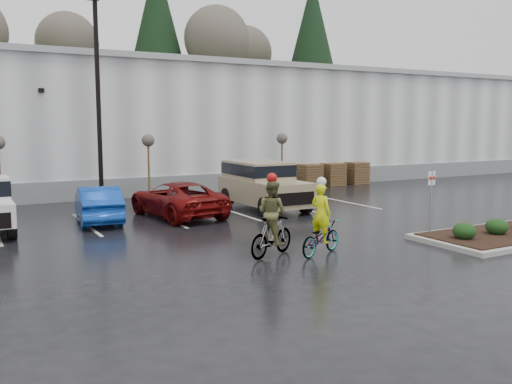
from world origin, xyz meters
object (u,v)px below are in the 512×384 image
sapling_mid (148,144)px  cyclist_hivis (321,231)px  pallet_stack_b (333,174)px  suv_tan (264,185)px  sapling_east (282,142)px  pallet_stack_c (356,173)px  fire_lane_sign (431,195)px  cyclist_olive (272,226)px  car_red (177,199)px  lamppost (97,77)px  car_blue (98,204)px  pallet_stack_a (309,175)px

sapling_mid → cyclist_hivis: (0.87, -12.95, -2.04)m
pallet_stack_b → suv_tan: suv_tan is taller
suv_tan → cyclist_hivis: bearing=-108.7°
sapling_east → cyclist_hivis: size_ratio=1.45×
sapling_mid → cyclist_hivis: size_ratio=1.45×
pallet_stack_c → suv_tan: size_ratio=0.26×
fire_lane_sign → suv_tan: (-1.74, 7.83, -0.38)m
sapling_east → pallet_stack_b: size_ratio=2.37×
sapling_east → suv_tan: (-3.94, -4.97, -1.70)m
cyclist_olive → cyclist_hivis: bearing=-134.3°
sapling_mid → car_red: bearing=-95.0°
car_red → sapling_east: bearing=-154.7°
lamppost → pallet_stack_b: lamppost is taller
car_blue → car_red: (3.03, -0.30, 0.02)m
pallet_stack_b → pallet_stack_c: same height
pallet_stack_c → fire_lane_sign: size_ratio=0.61×
pallet_stack_b → suv_tan: size_ratio=0.26×
fire_lane_sign → cyclist_hivis: (-4.43, -0.15, -0.72)m
sapling_east → car_red: size_ratio=0.63×
sapling_east → fire_lane_sign: 13.06m
pallet_stack_c → suv_tan: suv_tan is taller
pallet_stack_b → cyclist_hivis: cyclist_hivis is taller
pallet_stack_c → cyclist_olive: bearing=-136.0°
sapling_mid → sapling_east: (7.50, 0.00, 0.00)m
pallet_stack_a → lamppost: bearing=-170.9°
pallet_stack_c → car_blue: (-16.97, -5.67, 0.01)m
sapling_east → lamppost: bearing=-174.3°
pallet_stack_b → cyclist_olive: 18.13m
pallet_stack_b → cyclist_hivis: bearing=-127.8°
car_red → pallet_stack_a: bearing=-156.9°
sapling_east → car_red: sapling_east is taller
pallet_stack_c → cyclist_hivis: cyclist_hivis is taller
pallet_stack_b → pallet_stack_c: size_ratio=1.00×
car_blue → car_red: size_ratio=0.82×
sapling_east → suv_tan: sapling_east is taller
suv_tan → pallet_stack_c: bearing=31.0°
pallet_stack_a → fire_lane_sign: (-4.70, -13.80, 0.73)m
car_blue → suv_tan: bearing=-175.9°
sapling_east → pallet_stack_c: (6.00, 1.00, -2.05)m
sapling_east → pallet_stack_c: bearing=9.5°
pallet_stack_a → pallet_stack_c: same height
sapling_east → pallet_stack_c: 6.42m
sapling_mid → pallet_stack_a: (10.00, 1.00, -2.05)m
pallet_stack_a → pallet_stack_c: (3.50, 0.00, 0.00)m
lamppost → car_red: bearing=-62.5°
fire_lane_sign → sapling_east: bearing=80.2°
lamppost → pallet_stack_b: 15.19m
sapling_mid → suv_tan: (3.56, -4.97, -1.70)m
pallet_stack_a → cyclist_olive: size_ratio=0.58×
sapling_mid → cyclist_olive: (-0.45, -12.46, -1.87)m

